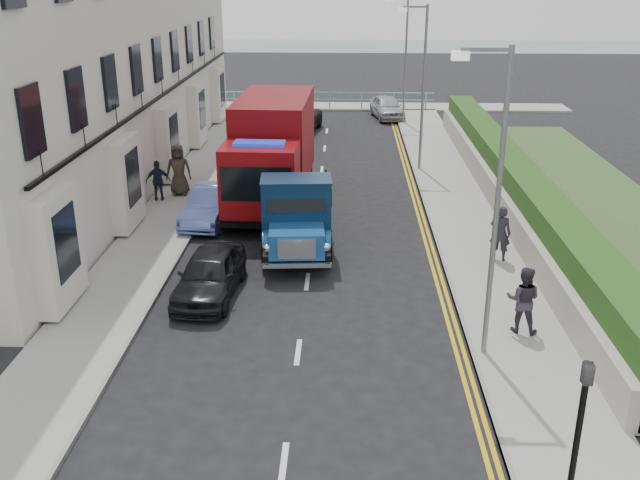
{
  "coord_description": "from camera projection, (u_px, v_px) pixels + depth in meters",
  "views": [
    {
      "loc": [
        1.05,
        -16.58,
        8.43
      ],
      "look_at": [
        0.38,
        1.7,
        1.4
      ],
      "focal_mm": 40.0,
      "sensor_mm": 36.0,
      "label": 1
    }
  ],
  "objects": [
    {
      "name": "sea_plane",
      "position": [
        337.0,
        53.0,
        74.49
      ],
      "size": [
        120.0,
        120.0,
        0.0
      ],
      "primitive_type": "plane",
      "color": "#4C6168",
      "rests_on": "ground"
    },
    {
      "name": "traffic_signal",
      "position": [
        580.0,
        422.0,
        10.63
      ],
      "size": [
        0.16,
        0.2,
        3.1
      ],
      "color": "black",
      "rests_on": "ground"
    },
    {
      "name": "pedestrian_west_far",
      "position": [
        179.0,
        170.0,
        27.44
      ],
      "size": [
        1.02,
        0.71,
        1.98
      ],
      "primitive_type": "imported",
      "rotation": [
        0.0,
        0.0,
        0.08
      ],
      "color": "#362E27",
      "rests_on": "pavement_west"
    },
    {
      "name": "lamp_near",
      "position": [
        493.0,
        191.0,
        15.08
      ],
      "size": [
        1.23,
        0.18,
        7.0
      ],
      "color": "slate",
      "rests_on": "ground"
    },
    {
      "name": "pedestrian_east_near",
      "position": [
        500.0,
        233.0,
        21.32
      ],
      "size": [
        0.72,
        0.6,
        1.7
      ],
      "primitive_type": "imported",
      "rotation": [
        0.0,
        0.0,
        2.78
      ],
      "color": "#222228",
      "rests_on": "pavement_east"
    },
    {
      "name": "pavement_west",
      "position": [
        181.0,
        202.0,
        27.08
      ],
      "size": [
        2.4,
        38.0,
        0.12
      ],
      "primitive_type": "cube",
      "color": "gray",
      "rests_on": "ground"
    },
    {
      "name": "parked_car_mid",
      "position": [
        212.0,
        205.0,
        24.95
      ],
      "size": [
        1.81,
        3.97,
        1.26
      ],
      "primitive_type": "imported",
      "rotation": [
        0.0,
        0.0,
        -0.13
      ],
      "color": "#576DBB",
      "rests_on": "ground"
    },
    {
      "name": "parked_car_rear",
      "position": [
        258.0,
        167.0,
        29.58
      ],
      "size": [
        2.32,
        4.58,
        1.27
      ],
      "primitive_type": "imported",
      "rotation": [
        0.0,
        0.0,
        0.13
      ],
      "color": "#AAAAAF",
      "rests_on": "ground"
    },
    {
      "name": "parked_car_front",
      "position": [
        210.0,
        274.0,
        19.32
      ],
      "size": [
        1.74,
        3.83,
        1.27
      ],
      "primitive_type": "imported",
      "rotation": [
        0.0,
        0.0,
        -0.06
      ],
      "color": "black",
      "rests_on": "ground"
    },
    {
      "name": "terrace_west",
      "position": [
        84.0,
        0.0,
        28.4
      ],
      "size": [
        6.31,
        30.2,
        14.25
      ],
      "color": "beige",
      "rests_on": "ground"
    },
    {
      "name": "lamp_mid",
      "position": [
        421.0,
        79.0,
        30.0
      ],
      "size": [
        1.23,
        0.18,
        7.0
      ],
      "color": "slate",
      "rests_on": "ground"
    },
    {
      "name": "garden_east",
      "position": [
        512.0,
        184.0,
        26.35
      ],
      "size": [
        1.45,
        28.0,
        1.75
      ],
      "color": "#B2AD9E",
      "rests_on": "ground"
    },
    {
      "name": "bedford_lorry",
      "position": [
        296.0,
        220.0,
        21.86
      ],
      "size": [
        2.45,
        5.42,
        2.5
      ],
      "rotation": [
        0.0,
        0.0,
        0.07
      ],
      "color": "black",
      "rests_on": "ground"
    },
    {
      "name": "red_lorry",
      "position": [
        272.0,
        150.0,
        26.28
      ],
      "size": [
        2.76,
        7.58,
        3.93
      ],
      "rotation": [
        0.0,
        0.0,
        -0.03
      ],
      "color": "black",
      "rests_on": "ground"
    },
    {
      "name": "seafront_car_right",
      "position": [
        387.0,
        107.0,
        42.13
      ],
      "size": [
        2.21,
        4.08,
        1.32
      ],
      "primitive_type": "imported",
      "rotation": [
        0.0,
        0.0,
        0.17
      ],
      "color": "#ABABB0",
      "rests_on": "ground"
    },
    {
      "name": "pedestrian_west_near",
      "position": [
        158.0,
        181.0,
        26.82
      ],
      "size": [
        0.96,
        0.55,
        1.54
      ],
      "primitive_type": "imported",
      "rotation": [
        0.0,
        0.0,
        3.34
      ],
      "color": "#1B1E30",
      "rests_on": "pavement_west"
    },
    {
      "name": "seafront_railing",
      "position": [
        330.0,
        101.0,
        44.62
      ],
      "size": [
        13.0,
        0.08,
        1.11
      ],
      "color": "#59B2A5",
      "rests_on": "ground"
    },
    {
      "name": "pedestrian_east_far",
      "position": [
        523.0,
        300.0,
        17.09
      ],
      "size": [
        0.97,
        0.86,
        1.68
      ],
      "primitive_type": "imported",
      "rotation": [
        0.0,
        0.0,
        2.83
      ],
      "color": "#342E39",
      "rests_on": "pavement_east"
    },
    {
      "name": "lamp_far",
      "position": [
        404.0,
        52.0,
        39.33
      ],
      "size": [
        1.23,
        0.18,
        7.0
      ],
      "color": "slate",
      "rests_on": "ground"
    },
    {
      "name": "ground",
      "position": [
        303.0,
        313.0,
        18.53
      ],
      "size": [
        120.0,
        120.0,
        0.0
      ],
      "primitive_type": "plane",
      "color": "black",
      "rests_on": "ground"
    },
    {
      "name": "promenade",
      "position": [
        330.0,
        107.0,
        45.55
      ],
      "size": [
        30.0,
        2.5,
        0.12
      ],
      "primitive_type": "cube",
      "color": "gray",
      "rests_on": "ground"
    },
    {
      "name": "pavement_east",
      "position": [
        458.0,
        205.0,
        26.71
      ],
      "size": [
        2.6,
        38.0,
        0.12
      ],
      "primitive_type": "cube",
      "color": "gray",
      "rests_on": "ground"
    },
    {
      "name": "seafront_car_left",
      "position": [
        292.0,
        119.0,
        38.32
      ],
      "size": [
        3.35,
        5.95,
        1.57
      ],
      "primitive_type": "imported",
      "rotation": [
        0.0,
        0.0,
        3.0
      ],
      "color": "black",
      "rests_on": "ground"
    }
  ]
}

